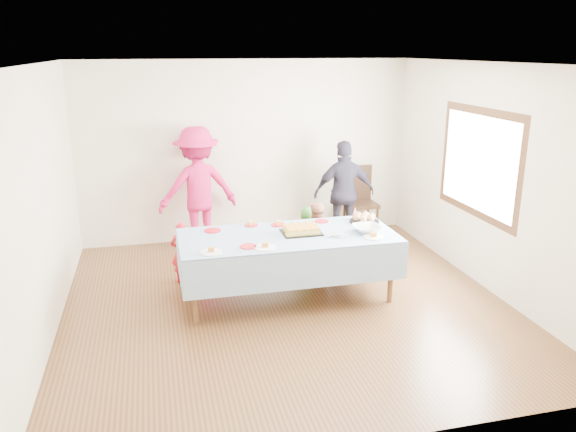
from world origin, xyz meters
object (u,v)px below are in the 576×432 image
at_px(party_table, 288,239).
at_px(adult_left, 198,188).
at_px(dining_chair, 359,197).
at_px(birthday_cake, 301,230).

distance_m(party_table, adult_left, 2.22).
bearing_deg(dining_chair, birthday_cake, -125.63).
bearing_deg(dining_chair, adult_left, -178.55).
height_order(birthday_cake, dining_chair, dining_chair).
distance_m(birthday_cake, dining_chair, 2.56).
bearing_deg(birthday_cake, party_table, -170.76).
bearing_deg(birthday_cake, adult_left, 116.83).
distance_m(birthday_cake, adult_left, 2.26).
height_order(party_table, dining_chair, dining_chair).
bearing_deg(adult_left, party_table, 103.81).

